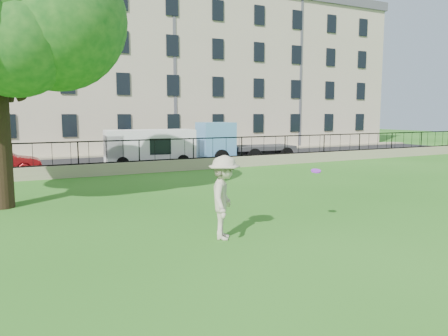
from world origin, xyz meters
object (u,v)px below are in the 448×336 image
frisbee (316,171)px  blue_truck (245,142)px  man (224,197)px  white_van (150,148)px

frisbee → blue_truck: bearing=67.2°
man → blue_truck: (9.05, 14.87, 0.22)m
white_van → blue_truck: blue_truck is taller
white_van → blue_truck: size_ratio=0.84×
man → white_van: white_van is taller
frisbee → blue_truck: blue_truck is taller
white_van → frisbee: bearing=-84.6°
frisbee → white_van: bearing=89.6°
man → blue_truck: 17.41m
white_van → blue_truck: 6.18m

